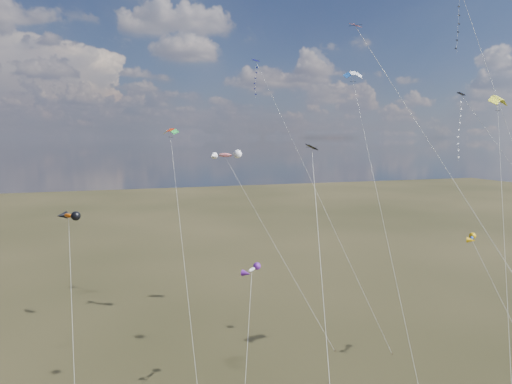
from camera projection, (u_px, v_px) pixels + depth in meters
name	position (u px, v px, depth m)	size (l,w,h in m)	color
diamond_black_high	(467.00, 41.00, 41.53)	(3.87, 22.35, 38.59)	black
diamond_navy_tall	(264.00, 95.00, 61.82)	(10.82, 19.49, 35.22)	#090746
diamond_black_mid	(322.00, 285.00, 26.45)	(5.47, 16.40, 24.02)	black
diamond_navy_right	(469.00, 138.00, 48.45)	(9.45, 20.30, 29.33)	#0F1749
diamond_orange_center	(452.00, 177.00, 31.50)	(11.38, 21.16, 33.41)	red
parafoil_yellow	(499.00, 99.00, 45.48)	(13.80, 16.71, 29.14)	yellow
parafoil_blue_white	(354.00, 75.00, 58.74)	(8.33, 26.75, 33.41)	blue
parafoil_tricolor	(171.00, 132.00, 55.37)	(2.12, 20.72, 25.92)	yellow
novelty_orange_black	(69.00, 217.00, 39.36)	(2.13, 10.72, 18.24)	#DD5206
novelty_white_purple	(252.00, 270.00, 42.78)	(5.21, 10.97, 12.57)	silver
novelty_redwhite_stripe	(225.00, 156.00, 59.50)	(11.45, 14.75, 22.89)	red
novelty_blue_yellow	(472.00, 239.00, 47.99)	(3.42, 9.18, 14.38)	blue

